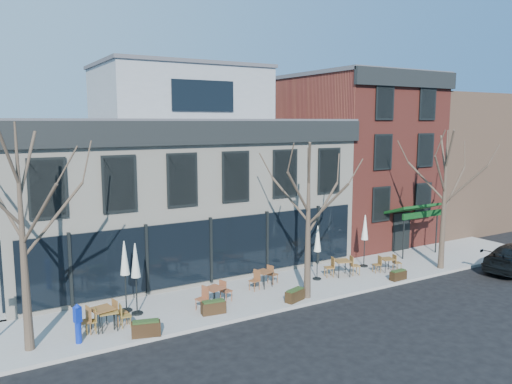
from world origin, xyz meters
TOP-DOWN VIEW (x-y plane):
  - ground at (0.00, 0.00)m, footprint 120.00×120.00m
  - sidewalk_front at (3.25, -2.15)m, footprint 33.50×4.70m
  - corner_building at (0.07, 5.07)m, footprint 18.39×10.39m
  - red_brick_building at (13.00, 4.98)m, footprint 8.20×11.78m
  - bg_building at (23.00, 6.00)m, footprint 12.00×12.00m
  - tree_corner at (-8.49, -3.20)m, footprint 3.93×3.98m
  - tree_mid at (3.01, -3.90)m, footprint 3.50×3.55m
  - tree_right at (12.01, -3.90)m, footprint 3.72×3.77m
  - call_box at (-6.92, -3.55)m, footprint 0.31×0.29m
  - cafe_set_0 at (-5.69, -2.94)m, footprint 1.77×0.75m
  - cafe_set_1 at (-5.88, -2.80)m, footprint 2.04×0.94m
  - cafe_set_2 at (-1.10, -2.72)m, footprint 1.95×0.99m
  - cafe_set_3 at (2.05, -1.68)m, footprint 1.86×0.99m
  - cafe_set_4 at (6.44, -2.26)m, footprint 1.97×1.03m
  - cafe_set_5 at (9.00, -2.88)m, footprint 1.69×0.80m
  - umbrella_0 at (-4.56, -1.39)m, footprint 0.48×0.48m
  - umbrella_1 at (-4.27, -1.94)m, footprint 0.48×0.48m
  - umbrella_3 at (4.97, -2.06)m, footprint 0.44×0.44m
  - umbrella_4 at (8.58, -1.56)m, footprint 0.46×0.46m
  - planter_0 at (-4.63, -4.20)m, footprint 1.14×0.70m
  - planter_1 at (-1.52, -3.50)m, footprint 1.05×0.54m
  - planter_2 at (2.25, -4.01)m, footprint 1.05×0.68m
  - planter_3 at (8.45, -4.20)m, footprint 0.91×0.39m

SIDE VIEW (x-z plane):
  - ground at x=0.00m, z-range 0.00..0.00m
  - sidewalk_front at x=3.25m, z-range 0.00..0.15m
  - planter_3 at x=8.45m, z-range 0.15..0.65m
  - planter_2 at x=2.25m, z-range 0.15..0.70m
  - planter_1 at x=-1.52m, z-range 0.15..0.71m
  - planter_0 at x=-4.63m, z-range 0.15..0.75m
  - cafe_set_5 at x=9.00m, z-range 0.16..1.03m
  - cafe_set_0 at x=-5.69m, z-range 0.16..1.08m
  - cafe_set_3 at x=2.05m, z-range 0.16..1.12m
  - cafe_set_2 at x=-1.10m, z-range 0.16..1.16m
  - cafe_set_4 at x=6.44m, z-range 0.16..1.17m
  - cafe_set_1 at x=-5.88m, z-range 0.16..1.21m
  - call_box at x=-6.92m, z-range 0.19..1.68m
  - umbrella_3 at x=4.97m, z-range 0.72..3.48m
  - umbrella_4 at x=8.58m, z-range 0.74..3.63m
  - umbrella_1 at x=-4.27m, z-range 0.77..3.79m
  - umbrella_0 at x=-4.56m, z-range 0.77..3.80m
  - tree_mid at x=3.01m, z-range 0.27..7.31m
  - tree_right at x=12.01m, z-range 0.28..7.76m
  - tree_corner at x=-8.49m, z-range 0.29..8.21m
  - corner_building at x=0.07m, z-range -0.83..10.27m
  - bg_building at x=23.00m, z-range 0.00..10.00m
  - red_brick_building at x=13.00m, z-range 0.05..11.22m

